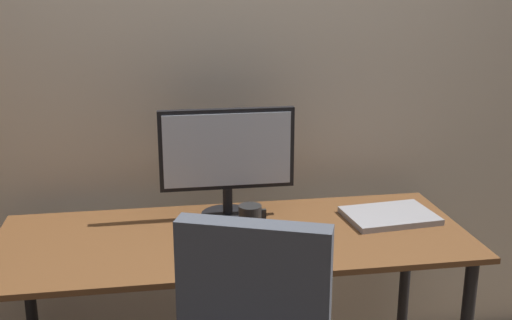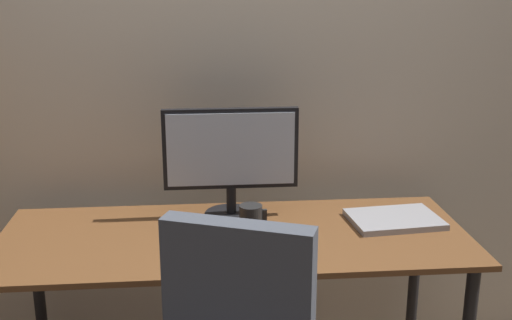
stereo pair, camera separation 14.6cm
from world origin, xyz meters
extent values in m
cube|color=beige|center=(0.00, 0.49, 1.30)|extent=(6.40, 0.10, 2.60)
cube|color=brown|center=(0.00, 0.00, 0.73)|extent=(1.63, 0.65, 0.02)
cylinder|color=black|center=(-0.76, 0.26, 0.36)|extent=(0.04, 0.04, 0.72)
cylinder|color=black|center=(0.76, 0.26, 0.36)|extent=(0.04, 0.04, 0.72)
cylinder|color=black|center=(0.00, 0.18, 0.75)|extent=(0.20, 0.20, 0.01)
cylinder|color=black|center=(0.00, 0.18, 0.80)|extent=(0.04, 0.04, 0.10)
cube|color=black|center=(0.00, 0.18, 1.00)|extent=(0.49, 0.03, 0.30)
cube|color=silver|center=(0.00, 0.17, 1.00)|extent=(0.46, 0.01, 0.27)
cube|color=black|center=(-0.03, -0.14, 0.75)|extent=(0.29, 0.12, 0.02)
cube|color=black|center=(0.22, -0.14, 0.76)|extent=(0.06, 0.10, 0.03)
cylinder|color=black|center=(0.06, 0.02, 0.79)|extent=(0.08, 0.08, 0.10)
cube|color=black|center=(0.11, 0.02, 0.79)|extent=(0.02, 0.01, 0.05)
cube|color=#99999E|center=(0.59, 0.06, 0.75)|extent=(0.34, 0.26, 0.02)
cube|color=#474C56|center=(-0.02, -0.56, 0.75)|extent=(0.40, 0.21, 0.52)
camera|label=1|loc=(-0.25, -2.02, 1.60)|focal=44.43mm
camera|label=2|loc=(-0.11, -2.04, 1.60)|focal=44.43mm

